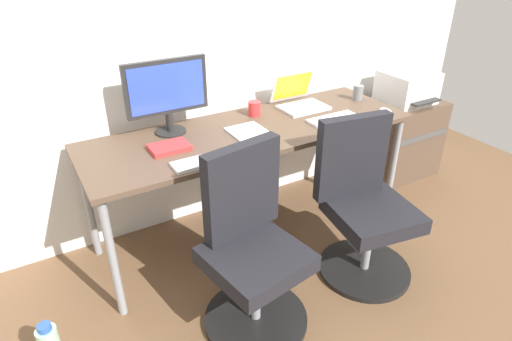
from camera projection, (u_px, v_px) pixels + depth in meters
The scene contains 17 objects.
ground_plane at pixel (252, 230), 2.97m from camera, with size 5.28×5.28×0.00m, color brown.
back_wall at pixel (218, 24), 2.66m from camera, with size 4.40×0.04×2.60m, color white.
desk at pixel (252, 138), 2.64m from camera, with size 2.03×0.67×0.75m.
office_chair_left at pixel (251, 250), 2.13m from camera, with size 0.54×0.54×0.94m.
office_chair_right at pixel (364, 208), 2.46m from camera, with size 0.54×0.54×0.94m.
side_cabinet at pixel (398, 138), 3.56m from camera, with size 0.59×0.47×0.62m.
printer at pixel (407, 87), 3.35m from camera, with size 0.38×0.40×0.24m.
desktop_monitor at pixel (167, 92), 2.44m from camera, with size 0.48×0.18×0.43m.
open_laptop at pixel (299, 99), 2.92m from camera, with size 0.31×0.29×0.22m.
keyboard_by_monitor at pixel (205, 161), 2.22m from camera, with size 0.34×0.12×0.02m, color silver.
keyboard_by_laptop at pixel (333, 119), 2.72m from camera, with size 0.34×0.12×0.02m, color silver.
mouse_by_monitor at pixel (386, 111), 2.83m from camera, with size 0.06×0.10×0.03m, color silver.
mouse_by_laptop at pixel (346, 124), 2.63m from camera, with size 0.06×0.10×0.03m, color #2D2D2D.
coffee_mug at pixel (254, 109), 2.78m from camera, with size 0.08×0.08×0.09m, color red.
pen_cup at pixel (358, 93), 3.03m from camera, with size 0.07×0.07×0.10m, color slate.
notebook at pixel (169, 147), 2.35m from camera, with size 0.21×0.15×0.03m, color red.
paper_pile at pixel (251, 134), 2.53m from camera, with size 0.21×0.30×0.01m, color white.
Camera 1 is at (-1.19, -2.09, 1.80)m, focal length 30.45 mm.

